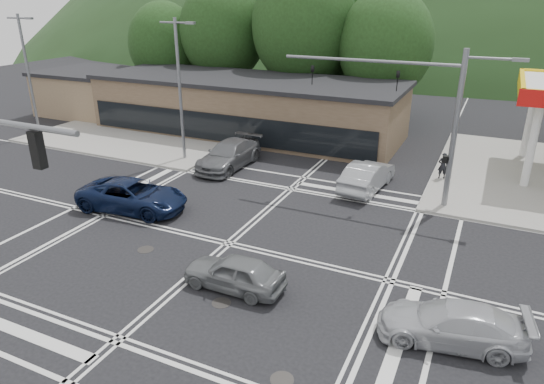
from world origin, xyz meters
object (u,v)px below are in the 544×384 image
at_px(car_queue_b, 367,128).
at_px(car_northbound, 229,155).
at_px(car_silver_east, 452,324).
at_px(car_queue_a, 367,176).
at_px(pedestrian, 443,166).
at_px(car_blue_west, 133,195).
at_px(car_grey_center, 234,273).

height_order(car_queue_b, car_northbound, car_northbound).
bearing_deg(car_northbound, car_silver_east, -37.15).
relative_size(car_queue_a, pedestrian, 3.12).
bearing_deg(pedestrian, car_queue_a, 21.59).
bearing_deg(car_blue_west, pedestrian, -57.98).
relative_size(car_blue_west, car_queue_a, 1.15).
bearing_deg(car_queue_a, pedestrian, -132.83).
relative_size(car_grey_center, car_silver_east, 0.85).
bearing_deg(car_queue_b, pedestrian, 127.67).
bearing_deg(car_queue_b, car_blue_west, 65.80).
distance_m(car_blue_west, car_queue_a, 12.81).
height_order(car_blue_west, car_northbound, car_northbound).
distance_m(car_blue_west, car_queue_b, 20.06).
bearing_deg(car_blue_west, car_northbound, -15.20).
height_order(car_blue_west, car_queue_a, car_queue_a).
xyz_separation_m(car_silver_east, pedestrian, (-2.11, 14.91, 0.27)).
relative_size(car_blue_west, car_silver_east, 1.22).
xyz_separation_m(car_blue_west, car_northbound, (1.18, 7.84, 0.04)).
height_order(car_grey_center, car_northbound, car_northbound).
relative_size(car_silver_east, car_queue_b, 1.18).
height_order(car_queue_b, pedestrian, pedestrian).
height_order(car_blue_west, car_silver_east, car_blue_west).
bearing_deg(car_queue_a, car_blue_west, 43.73).
bearing_deg(car_northbound, car_grey_center, -58.25).
distance_m(car_grey_center, car_silver_east, 7.72).
bearing_deg(pedestrian, car_queue_b, -68.92).
distance_m(car_grey_center, pedestrian, 16.17).
bearing_deg(car_grey_center, car_northbound, -149.59).
distance_m(car_silver_east, pedestrian, 15.06).
bearing_deg(car_queue_b, car_silver_east, 108.02).
height_order(car_grey_center, car_silver_east, car_grey_center).
xyz_separation_m(car_grey_center, car_queue_a, (1.92, 11.94, 0.14)).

